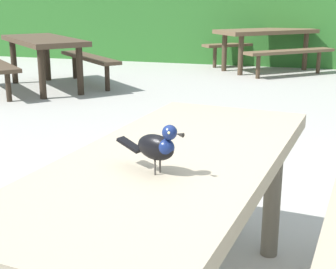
# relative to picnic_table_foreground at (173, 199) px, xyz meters

# --- Properties ---
(hedge_wall) EXTENTS (28.00, 2.35, 1.98)m
(hedge_wall) POSITION_rel_picnic_table_foreground_xyz_m (0.37, 9.04, 0.44)
(hedge_wall) COLOR #2D6B28
(hedge_wall) RESTS_ON ground
(picnic_table_foreground) EXTENTS (1.87, 1.90, 0.74)m
(picnic_table_foreground) POSITION_rel_picnic_table_foreground_xyz_m (0.00, 0.00, 0.00)
(picnic_table_foreground) COLOR gray
(picnic_table_foreground) RESTS_ON ground
(bird_grackle) EXTENTS (0.28, 0.14, 0.18)m
(bird_grackle) POSITION_rel_picnic_table_foreground_xyz_m (0.01, -0.22, 0.29)
(bird_grackle) COLOR black
(bird_grackle) RESTS_ON picnic_table_foreground
(picnic_table_mid_right) EXTENTS (2.40, 2.39, 0.74)m
(picnic_table_mid_right) POSITION_rel_picnic_table_foreground_xyz_m (-3.26, 4.63, 0.00)
(picnic_table_mid_right) COLOR #473828
(picnic_table_mid_right) RESTS_ON ground
(picnic_table_far_centre) EXTENTS (2.39, 2.39, 0.74)m
(picnic_table_far_centre) POSITION_rel_picnic_table_foreground_xyz_m (-0.35, 7.37, 0.00)
(picnic_table_far_centre) COLOR brown
(picnic_table_far_centre) RESTS_ON ground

